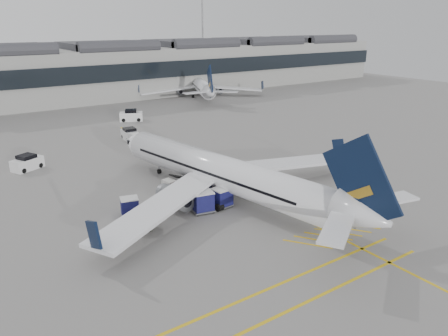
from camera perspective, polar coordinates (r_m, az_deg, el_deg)
ground at (r=37.36m, az=-4.68°, el=-8.53°), size 220.00×220.00×0.00m
terminal at (r=102.81m, az=-25.65°, el=10.82°), size 200.00×20.45×12.40m
apron_markings at (r=50.01m, az=-0.49°, el=-1.24°), size 0.25×60.00×0.01m
airliner_main at (r=42.97m, az=0.04°, el=-0.71°), size 32.05×35.30×9.45m
airliner_far at (r=104.68m, az=-3.10°, el=10.70°), size 27.53×30.43×8.59m
belt_loader at (r=45.95m, az=-6.12°, el=-2.42°), size 5.02×2.35×1.99m
baggage_cart_a at (r=44.24m, az=-1.56°, el=-2.45°), size 2.28×2.03×2.05m
baggage_cart_b at (r=41.85m, az=-0.27°, el=-3.82°), size 1.98×1.69×1.93m
baggage_cart_c at (r=40.82m, az=-2.78°, el=-4.34°), size 2.22×1.94×2.06m
baggage_cart_d at (r=40.96m, az=-12.22°, el=-4.91°), size 2.00×1.80×1.77m
ramp_agent_a at (r=43.02m, az=-3.09°, el=-3.46°), size 0.73×0.73×1.71m
ramp_agent_b at (r=44.04m, az=-5.74°, el=-2.89°), size 1.09×0.98×1.86m
pushback_tug at (r=38.39m, az=-11.13°, el=-7.12°), size 2.64×2.20×1.28m
safety_cone_nose at (r=63.04m, az=-6.64°, el=3.09°), size 0.32×0.32×0.45m
safety_cone_engine at (r=49.83m, az=3.10°, el=-1.00°), size 0.41×0.41×0.57m
service_van_left at (r=57.59m, az=-24.32°, el=0.62°), size 3.99×3.20×1.83m
service_van_mid at (r=67.38m, az=-12.20°, el=4.32°), size 2.04×3.65×1.81m
service_van_right at (r=80.28m, az=-12.03°, el=6.69°), size 4.43×3.51×2.04m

